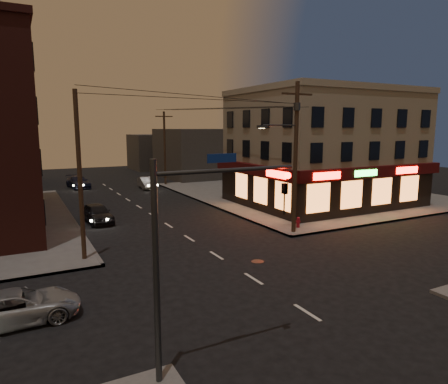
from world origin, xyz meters
TOP-DOWN VIEW (x-y plane):
  - ground at (0.00, 0.00)m, footprint 120.00×120.00m
  - sidewalk_ne at (18.00, 19.00)m, footprint 24.00×28.00m
  - pizza_building at (15.93, 13.43)m, footprint 15.85×12.85m
  - bg_building_ne_a at (14.00, 38.00)m, footprint 10.00×12.00m
  - bg_building_ne_b at (12.00, 52.00)m, footprint 8.00×8.00m
  - utility_pole_main at (6.68, 5.80)m, footprint 4.20×0.44m
  - utility_pole_far at (6.80, 32.00)m, footprint 0.26×0.26m
  - utility_pole_west at (-6.80, 6.50)m, footprint 0.24×0.24m
  - traffic_signal at (-5.57, -5.60)m, footprint 4.49×0.32m
  - suv_cross at (-10.09, 0.36)m, footprint 4.54×2.19m
  - sedan_near at (-4.53, 15.38)m, footprint 2.17×4.45m
  - sedan_mid at (3.88, 30.43)m, footprint 1.73×4.28m
  - sedan_far at (-3.27, 34.74)m, footprint 2.60×5.12m
  - fire_hydrant at (7.80, 6.57)m, footprint 0.34×0.34m

SIDE VIEW (x-z plane):
  - ground at x=0.00m, z-range 0.00..0.00m
  - sidewalk_ne at x=18.00m, z-range 0.00..0.15m
  - fire_hydrant at x=7.80m, z-range 0.18..0.95m
  - suv_cross at x=-10.09m, z-range 0.00..1.25m
  - sedan_mid at x=3.88m, z-range 0.00..1.38m
  - sedan_far at x=-3.27m, z-range 0.00..1.43m
  - sedan_near at x=-4.53m, z-range 0.00..1.46m
  - bg_building_ne_b at x=12.00m, z-range 0.00..6.00m
  - bg_building_ne_a at x=14.00m, z-range 0.00..7.00m
  - traffic_signal at x=-5.57m, z-range 0.92..7.39m
  - utility_pole_far at x=6.80m, z-range 0.15..9.15m
  - utility_pole_west at x=-6.80m, z-range 0.15..9.15m
  - pizza_building at x=15.93m, z-range 0.10..10.60m
  - utility_pole_main at x=6.68m, z-range 0.76..10.76m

